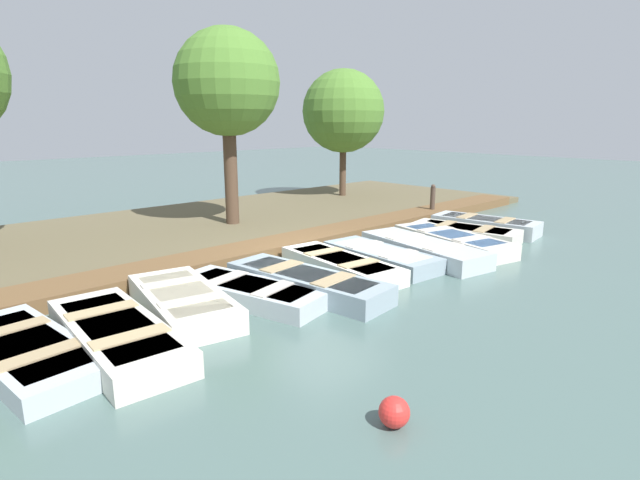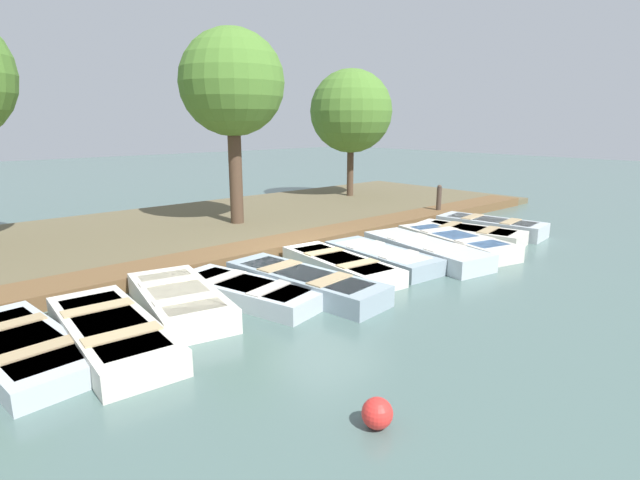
# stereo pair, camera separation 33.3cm
# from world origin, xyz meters

# --- Properties ---
(ground_plane) EXTENTS (80.00, 80.00, 0.00)m
(ground_plane) POSITION_xyz_m (0.00, 0.00, 0.00)
(ground_plane) COLOR #4C6660
(shore_bank) EXTENTS (8.00, 24.00, 0.21)m
(shore_bank) POSITION_xyz_m (-5.00, 0.00, 0.10)
(shore_bank) COLOR brown
(shore_bank) RESTS_ON ground_plane
(dock_walkway) EXTENTS (1.14, 22.29, 0.30)m
(dock_walkway) POSITION_xyz_m (-1.54, 0.00, 0.15)
(dock_walkway) COLOR brown
(dock_walkway) RESTS_ON ground_plane
(rowboat_0) EXTENTS (3.22, 1.45, 0.33)m
(rowboat_0) POSITION_xyz_m (0.72, -6.33, 0.16)
(rowboat_0) COLOR #B2BCC1
(rowboat_0) RESTS_ON ground_plane
(rowboat_1) EXTENTS (3.36, 1.35, 0.40)m
(rowboat_1) POSITION_xyz_m (1.11, -5.23, 0.20)
(rowboat_1) COLOR beige
(rowboat_1) RESTS_ON ground_plane
(rowboat_2) EXTENTS (3.02, 1.70, 0.43)m
(rowboat_2) POSITION_xyz_m (0.57, -3.88, 0.21)
(rowboat_2) COLOR silver
(rowboat_2) RESTS_ON ground_plane
(rowboat_3) EXTENTS (3.13, 1.71, 0.35)m
(rowboat_3) POSITION_xyz_m (0.85, -2.69, 0.17)
(rowboat_3) COLOR #B2BCC1
(rowboat_3) RESTS_ON ground_plane
(rowboat_4) EXTENTS (3.55, 1.41, 0.41)m
(rowboat_4) POSITION_xyz_m (1.23, -1.63, 0.20)
(rowboat_4) COLOR #8C9EA8
(rowboat_4) RESTS_ON ground_plane
(rowboat_5) EXTENTS (3.21, 1.35, 0.37)m
(rowboat_5) POSITION_xyz_m (0.80, -0.24, 0.18)
(rowboat_5) COLOR silver
(rowboat_5) RESTS_ON ground_plane
(rowboat_6) EXTENTS (2.97, 1.32, 0.38)m
(rowboat_6) POSITION_xyz_m (0.97, 0.91, 0.19)
(rowboat_6) COLOR #8C9EA8
(rowboat_6) RESTS_ON ground_plane
(rowboat_7) EXTENTS (3.55, 1.71, 0.42)m
(rowboat_7) POSITION_xyz_m (1.29, 2.10, 0.21)
(rowboat_7) COLOR #B2BCC1
(rowboat_7) RESTS_ON ground_plane
(rowboat_8) EXTENTS (3.52, 1.87, 0.41)m
(rowboat_8) POSITION_xyz_m (1.30, 3.38, 0.21)
(rowboat_8) COLOR beige
(rowboat_8) RESTS_ON ground_plane
(rowboat_9) EXTENTS (3.04, 1.60, 0.40)m
(rowboat_9) POSITION_xyz_m (0.98, 4.48, 0.20)
(rowboat_9) COLOR beige
(rowboat_9) RESTS_ON ground_plane
(rowboat_10) EXTENTS (3.12, 1.48, 0.44)m
(rowboat_10) POSITION_xyz_m (0.90, 5.80, 0.22)
(rowboat_10) COLOR #B2BCC1
(rowboat_10) RESTS_ON ground_plane
(mooring_post_far) EXTENTS (0.16, 0.16, 1.15)m
(mooring_post_far) POSITION_xyz_m (-1.48, 6.56, 0.58)
(mooring_post_far) COLOR #47382D
(mooring_post_far) RESTS_ON ground_plane
(buoy) EXTENTS (0.34, 0.34, 0.34)m
(buoy) POSITION_xyz_m (5.10, -3.85, 0.17)
(buoy) COLOR red
(buoy) RESTS_ON ground_plane
(park_tree_left) EXTENTS (3.02, 3.02, 5.80)m
(park_tree_left) POSITION_xyz_m (-4.52, 0.55, 4.24)
(park_tree_left) COLOR #4C3828
(park_tree_left) RESTS_ON ground_plane
(park_tree_center) EXTENTS (3.29, 3.29, 5.25)m
(park_tree_center) POSITION_xyz_m (-6.28, 7.16, 3.59)
(park_tree_center) COLOR #4C3828
(park_tree_center) RESTS_ON ground_plane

